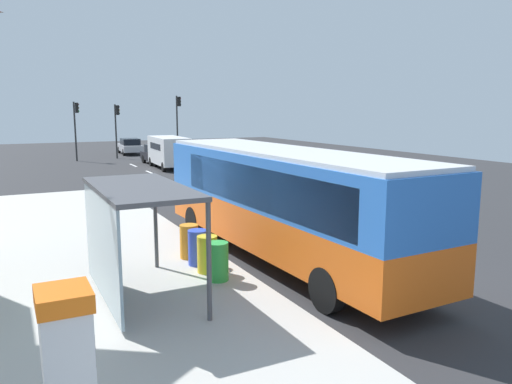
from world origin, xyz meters
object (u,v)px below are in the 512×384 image
at_px(traffic_light_far_side, 76,122).
at_px(recycling_bin_orange, 189,241).
at_px(recycling_bin_blue, 198,247).
at_px(bus_shelter, 126,214).
at_px(recycling_bin_yellow, 207,254).
at_px(traffic_light_near_side, 178,117).
at_px(bus, 281,197).
at_px(recycling_bin_green, 218,261).
at_px(sedan_far, 130,146).
at_px(ticket_machine, 68,360).
at_px(traffic_light_median, 117,122).
at_px(white_van, 169,150).
at_px(sedan_near, 159,154).

bearing_deg(traffic_light_far_side, recycling_bin_orange, -92.01).
bearing_deg(recycling_bin_blue, bus_shelter, -143.98).
relative_size(recycling_bin_yellow, traffic_light_near_side, 0.17).
xyz_separation_m(traffic_light_far_side, bus_shelter, (-3.31, -33.62, -1.18)).
xyz_separation_m(bus, recycling_bin_green, (-2.49, -1.29, -1.19)).
bearing_deg(bus_shelter, recycling_bin_green, 5.39).
relative_size(sedan_far, ticket_machine, 2.32).
distance_m(ticket_machine, traffic_light_median, 39.73).
height_order(ticket_machine, recycling_bin_green, ticket_machine).
xyz_separation_m(bus, white_van, (3.91, 23.54, -0.50)).
xyz_separation_m(bus, sedan_near, (4.01, 26.52, -1.05)).
distance_m(sedan_far, recycling_bin_yellow, 37.70).
distance_m(bus, traffic_light_median, 33.01).
xyz_separation_m(sedan_near, traffic_light_near_side, (3.20, 4.80, 2.83)).
height_order(recycling_bin_green, recycling_bin_orange, same).
distance_m(recycling_bin_orange, traffic_light_near_side, 32.15).
relative_size(white_van, sedan_near, 1.18).
distance_m(recycling_bin_yellow, recycling_bin_orange, 1.40).
height_order(sedan_far, ticket_machine, ticket_machine).
distance_m(ticket_machine, recycling_bin_yellow, 6.58).
bearing_deg(recycling_bin_orange, sedan_near, 75.81).
bearing_deg(bus, traffic_light_median, 86.32).
xyz_separation_m(sedan_far, traffic_light_near_side, (3.20, -5.23, 2.83)).
bearing_deg(bus, recycling_bin_blue, 177.39).
distance_m(sedan_far, ticket_machine, 43.65).
height_order(ticket_machine, recycling_bin_orange, ticket_machine).
bearing_deg(traffic_light_far_side, recycling_bin_yellow, -91.93).
relative_size(white_van, sedan_far, 1.17).
bearing_deg(bus_shelter, recycling_bin_yellow, 22.33).
xyz_separation_m(recycling_bin_yellow, traffic_light_near_side, (9.69, 31.91, 2.96)).
bearing_deg(white_van, bus_shelter, -108.98).
distance_m(sedan_near, bus_shelter, 29.37).
bearing_deg(traffic_light_far_side, sedan_near, -46.06).
bearing_deg(recycling_bin_green, sedan_far, 80.26).
xyz_separation_m(traffic_light_near_side, traffic_light_median, (-5.09, 1.60, -0.46)).
bearing_deg(sedan_far, white_van, -90.42).
bearing_deg(recycling_bin_green, recycling_bin_orange, 90.00).
relative_size(recycling_bin_green, recycling_bin_orange, 1.00).
relative_size(white_van, traffic_light_median, 1.12).
distance_m(recycling_bin_blue, recycling_bin_orange, 0.70).
xyz_separation_m(sedan_far, bus_shelter, (-8.71, -38.05, 1.31)).
distance_m(traffic_light_far_side, bus_shelter, 33.80).
bearing_deg(bus_shelter, ticket_machine, -111.69).
bearing_deg(sedan_near, traffic_light_near_side, 56.35).
bearing_deg(recycling_bin_orange, recycling_bin_yellow, -90.00).
xyz_separation_m(sedan_far, recycling_bin_green, (-6.50, -37.84, -0.14)).
relative_size(ticket_machine, traffic_light_near_side, 0.35).
bearing_deg(recycling_bin_blue, recycling_bin_yellow, -90.00).
relative_size(ticket_machine, recycling_bin_blue, 2.04).
distance_m(recycling_bin_blue, traffic_light_far_side, 32.13).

